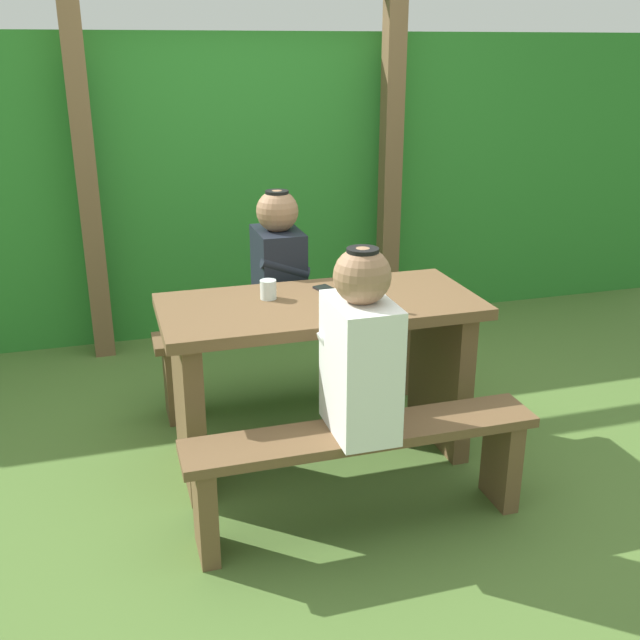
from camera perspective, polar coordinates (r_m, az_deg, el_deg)
The scene contains 12 objects.
ground_plane at distance 3.59m, azimuth 0.00°, elevation -10.24°, with size 12.00×12.00×0.00m, color #4D6D2F.
hedge_backdrop at distance 5.31m, azimuth -6.91°, elevation 10.73°, with size 6.40×0.91×1.91m, color #2B7A29.
pergola_post_left at distance 4.60m, azimuth -17.38°, elevation 9.77°, with size 0.12×0.12×2.11m, color brown.
pergola_post_right at distance 4.95m, azimuth 5.41°, elevation 11.27°, with size 0.12×0.12×2.11m, color brown.
picnic_table at distance 3.35m, azimuth 0.00°, elevation -2.56°, with size 1.40×0.64×0.77m.
bench_near at distance 2.95m, azimuth 3.26°, elevation -10.43°, with size 1.40×0.24×0.44m.
bench_far at distance 3.95m, azimuth -2.40°, elevation -2.17°, with size 1.40×0.24×0.44m.
person_white_shirt at distance 2.75m, azimuth 3.11°, elevation -2.25°, with size 0.25×0.35×0.72m.
person_black_coat at distance 3.78m, azimuth -3.20°, elevation 4.12°, with size 0.25×0.35×0.72m.
drinking_glass at distance 3.29m, azimuth -3.99°, elevation 2.35°, with size 0.07×0.07×0.09m, color silver.
bottle_left at distance 3.17m, azimuth 2.59°, elevation 2.50°, with size 0.06×0.06×0.23m.
cell_phone at distance 3.40m, azimuth 0.54°, elevation 2.33°, with size 0.07×0.14×0.01m, color black.
Camera 1 is at (-0.88, -2.96, 1.82)m, focal length 41.76 mm.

